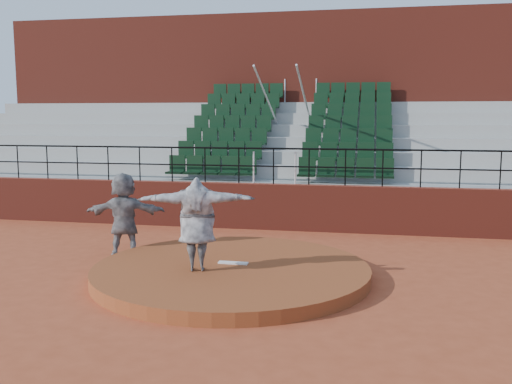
{
  "coord_description": "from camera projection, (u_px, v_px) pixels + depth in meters",
  "views": [
    {
      "loc": [
        2.66,
        -10.74,
        3.21
      ],
      "look_at": [
        0.0,
        2.5,
        1.4
      ],
      "focal_mm": 40.0,
      "sensor_mm": 36.0,
      "label": 1
    }
  ],
  "objects": [
    {
      "name": "wall_railing",
      "position": [
        274.0,
        158.0,
        15.97
      ],
      "size": [
        24.04,
        0.05,
        1.03
      ],
      "color": "black",
      "rests_on": "boundary_wall"
    },
    {
      "name": "pitcher",
      "position": [
        197.0,
        224.0,
        10.9
      ],
      "size": [
        2.3,
        1.07,
        1.81
      ],
      "primitive_type": "imported",
      "rotation": [
        0.0,
        0.0,
        3.36
      ],
      "color": "black",
      "rests_on": "pitchers_mound"
    },
    {
      "name": "boundary_wall",
      "position": [
        273.0,
        207.0,
        16.15
      ],
      "size": [
        24.0,
        0.3,
        1.3
      ],
      "primitive_type": "cube",
      "color": "maroon",
      "rests_on": "ground"
    },
    {
      "name": "press_box_facade",
      "position": [
        305.0,
        107.0,
        23.15
      ],
      "size": [
        24.0,
        3.0,
        7.1
      ],
      "primitive_type": "cube",
      "color": "maroon",
      "rests_on": "ground"
    },
    {
      "name": "pitching_rubber",
      "position": [
        233.0,
        263.0,
        11.49
      ],
      "size": [
        0.6,
        0.15,
        0.03
      ],
      "primitive_type": "cube",
      "color": "white",
      "rests_on": "pitchers_mound"
    },
    {
      "name": "seating_deck",
      "position": [
        291.0,
        168.0,
        19.59
      ],
      "size": [
        24.0,
        5.97,
        4.63
      ],
      "color": "#979892",
      "rests_on": "ground"
    },
    {
      "name": "ground",
      "position": [
        231.0,
        278.0,
        11.38
      ],
      "size": [
        90.0,
        90.0,
        0.0
      ],
      "primitive_type": "plane",
      "color": "#A14224",
      "rests_on": "ground"
    },
    {
      "name": "pitchers_mound",
      "position": [
        231.0,
        272.0,
        11.36
      ],
      "size": [
        5.5,
        5.5,
        0.25
      ],
      "primitive_type": "cylinder",
      "color": "brown",
      "rests_on": "ground"
    },
    {
      "name": "fielder",
      "position": [
        124.0,
        215.0,
        12.98
      ],
      "size": [
        1.88,
        0.92,
        1.94
      ],
      "primitive_type": "imported",
      "rotation": [
        0.0,
        0.0,
        3.34
      ],
      "color": "black",
      "rests_on": "ground"
    }
  ]
}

